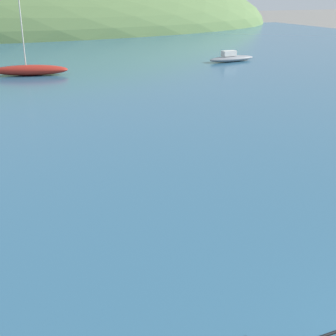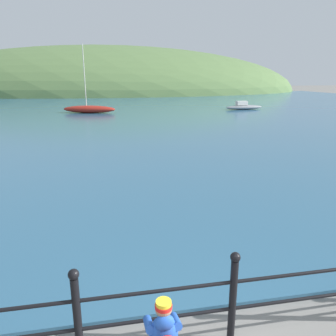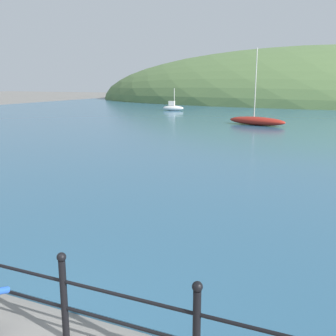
{
  "view_description": "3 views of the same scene",
  "coord_description": "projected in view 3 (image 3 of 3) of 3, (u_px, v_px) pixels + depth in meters",
  "views": [
    {
      "loc": [
        -5.69,
        -2.15,
        4.98
      ],
      "look_at": [
        -1.92,
        6.71,
        1.28
      ],
      "focal_mm": 50.0,
      "sensor_mm": 36.0,
      "label": 1
    },
    {
      "loc": [
        -0.94,
        -1.63,
        3.16
      ],
      "look_at": [
        0.51,
        5.92,
        0.98
      ],
      "focal_mm": 35.0,
      "sensor_mm": 36.0,
      "label": 2
    },
    {
      "loc": [
        3.49,
        -2.12,
        3.29
      ],
      "look_at": [
        -0.15,
        6.17,
        1.29
      ],
      "focal_mm": 42.0,
      "sensor_mm": 36.0,
      "label": 3
    }
  ],
  "objects": [
    {
      "name": "water",
      "position": [
        295.0,
        121.0,
        32.58
      ],
      "size": [
        80.0,
        60.0,
        0.1
      ],
      "primitive_type": "cube",
      "color": "#2D5B7A",
      "rests_on": "ground"
    },
    {
      "name": "iron_railing",
      "position": [
        10.0,
        280.0,
        5.36
      ],
      "size": [
        9.11,
        0.12,
        1.21
      ],
      "color": "black",
      "rests_on": "ground"
    },
    {
      "name": "far_hillside",
      "position": [
        319.0,
        102.0,
        64.34
      ],
      "size": [
        77.99,
        42.89,
        17.66
      ],
      "color": "#567542",
      "rests_on": "ground"
    },
    {
      "name": "boat_far_right",
      "position": [
        173.0,
        107.0,
        43.58
      ],
      "size": [
        2.42,
        0.88,
        2.45
      ],
      "color": "silver",
      "rests_on": "water"
    },
    {
      "name": "boat_white_sailboat",
      "position": [
        257.0,
        121.0,
        29.1
      ],
      "size": [
        4.61,
        2.27,
        5.55
      ],
      "color": "maroon",
      "rests_on": "water"
    }
  ]
}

